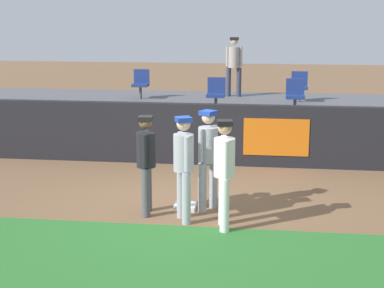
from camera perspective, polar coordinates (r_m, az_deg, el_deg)
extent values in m
plane|color=brown|center=(10.97, -0.54, -6.22)|extent=(60.00, 60.00, 0.00)
cube|color=#2D722D|center=(8.82, -2.67, -11.13)|extent=(18.00, 2.80, 0.01)
cube|color=white|center=(10.92, -0.68, -6.08)|extent=(0.40, 0.40, 0.08)
cylinder|color=white|center=(10.03, 3.04, -5.36)|extent=(0.15, 0.15, 0.91)
cylinder|color=white|center=(9.72, 3.19, -5.97)|extent=(0.15, 0.15, 0.91)
cylinder|color=white|center=(9.65, 3.17, -1.30)|extent=(0.40, 0.40, 0.64)
sphere|color=tan|center=(9.54, 3.20, 1.62)|extent=(0.24, 0.24, 0.24)
cube|color=black|center=(9.53, 3.21, 2.07)|extent=(0.28, 0.28, 0.08)
cylinder|color=white|center=(9.85, 3.07, -0.88)|extent=(0.09, 0.09, 0.60)
cylinder|color=white|center=(9.44, 3.27, -1.50)|extent=(0.09, 0.09, 0.60)
ellipsoid|color=brown|center=(9.93, 3.65, -2.33)|extent=(0.15, 0.22, 0.28)
cylinder|color=#9EA3AD|center=(10.35, -1.06, -4.78)|extent=(0.15, 0.15, 0.90)
cylinder|color=#9EA3AD|center=(10.04, -0.55, -5.33)|extent=(0.15, 0.15, 0.90)
cylinder|color=#9EA3AD|center=(9.98, -0.82, -0.84)|extent=(0.46, 0.46, 0.64)
sphere|color=beige|center=(9.88, -0.83, 1.97)|extent=(0.24, 0.24, 0.24)
cube|color=#193899|center=(9.86, -0.83, 2.40)|extent=(0.33, 0.33, 0.08)
cylinder|color=#9EA3AD|center=(10.18, -1.15, -0.46)|extent=(0.09, 0.09, 0.60)
cylinder|color=#9EA3AD|center=(9.78, -0.49, -1.01)|extent=(0.09, 0.09, 0.60)
cylinder|color=#9EA3AD|center=(10.87, 2.07, -3.90)|extent=(0.16, 0.16, 0.91)
cylinder|color=#9EA3AD|center=(10.61, 1.00, -4.30)|extent=(0.16, 0.16, 0.91)
cylinder|color=#9EA3AD|center=(10.54, 1.57, -0.06)|extent=(0.48, 0.48, 0.64)
sphere|color=beige|center=(10.44, 1.59, 2.62)|extent=(0.24, 0.24, 0.24)
cube|color=#193899|center=(10.42, 1.59, 3.04)|extent=(0.34, 0.34, 0.08)
cylinder|color=#9EA3AD|center=(10.70, 2.26, 0.24)|extent=(0.09, 0.09, 0.60)
cylinder|color=#9EA3AD|center=(10.37, 0.86, -0.16)|extent=(0.09, 0.09, 0.60)
cylinder|color=#4C4C51|center=(10.72, -4.33, -4.25)|extent=(0.15, 0.15, 0.88)
cylinder|color=#4C4C51|center=(10.41, -4.51, -4.77)|extent=(0.15, 0.15, 0.88)
cylinder|color=black|center=(10.37, -4.49, -0.55)|extent=(0.37, 0.37, 0.62)
sphere|color=brown|center=(10.26, -4.54, 2.08)|extent=(0.23, 0.23, 0.23)
cube|color=black|center=(10.25, -4.55, 2.49)|extent=(0.26, 0.26, 0.08)
cylinder|color=black|center=(10.56, -4.37, -0.18)|extent=(0.09, 0.09, 0.58)
cylinder|color=black|center=(10.16, -4.62, -0.71)|extent=(0.09, 0.09, 0.58)
cube|color=black|center=(13.86, 1.28, 0.95)|extent=(18.00, 0.24, 1.45)
cube|color=orange|center=(13.66, 8.16, 0.65)|extent=(1.50, 0.02, 0.87)
cube|color=#59595E|center=(16.40, 2.23, 2.13)|extent=(18.00, 4.80, 1.06)
cylinder|color=#4C4C51|center=(16.83, 10.36, 4.73)|extent=(0.08, 0.08, 0.40)
cube|color=navy|center=(16.81, 10.39, 5.40)|extent=(0.45, 0.44, 0.08)
cube|color=navy|center=(16.97, 10.39, 6.29)|extent=(0.45, 0.06, 0.40)
cylinder|color=#4C4C51|center=(17.21, -5.02, 5.06)|extent=(0.08, 0.08, 0.40)
cube|color=navy|center=(17.18, -5.03, 5.72)|extent=(0.45, 0.44, 0.08)
cube|color=navy|center=(17.34, -4.91, 6.59)|extent=(0.45, 0.06, 0.40)
cylinder|color=#4C4C51|center=(15.05, 9.95, 3.78)|extent=(0.08, 0.08, 0.40)
cube|color=navy|center=(15.02, 9.98, 4.54)|extent=(0.46, 0.44, 0.08)
cube|color=navy|center=(15.17, 9.99, 5.54)|extent=(0.46, 0.06, 0.40)
cylinder|color=#4C4C51|center=(15.09, 2.32, 3.99)|extent=(0.08, 0.08, 0.40)
cube|color=navy|center=(15.06, 2.33, 4.74)|extent=(0.46, 0.44, 0.08)
cube|color=navy|center=(15.21, 2.40, 5.74)|extent=(0.46, 0.06, 0.40)
cylinder|color=#33384C|center=(17.63, 4.57, 6.01)|extent=(0.15, 0.15, 0.86)
cylinder|color=#33384C|center=(17.68, 3.56, 6.04)|extent=(0.15, 0.15, 0.86)
cylinder|color=#A5998C|center=(17.58, 4.10, 8.39)|extent=(0.36, 0.36, 0.60)
sphere|color=beige|center=(17.55, 4.13, 9.93)|extent=(0.22, 0.22, 0.22)
cube|color=black|center=(17.55, 4.13, 10.17)|extent=(0.25, 0.25, 0.08)
cylinder|color=#A5998C|center=(17.56, 4.76, 8.44)|extent=(0.09, 0.09, 0.57)
cylinder|color=#A5998C|center=(17.61, 3.45, 8.47)|extent=(0.09, 0.09, 0.57)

